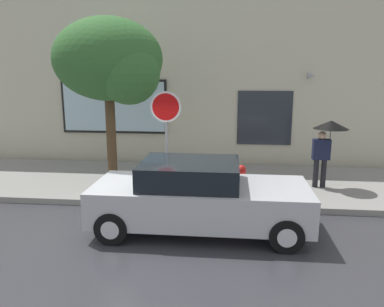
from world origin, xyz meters
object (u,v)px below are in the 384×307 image
parked_car (199,197)px  street_tree (112,63)px  fire_hydrant (241,181)px  pedestrian_with_umbrella (328,135)px  stop_sign (166,123)px

parked_car → street_tree: bearing=135.5°
street_tree → fire_hydrant: bearing=-10.6°
pedestrian_with_umbrella → stop_sign: bearing=-166.3°
pedestrian_with_umbrella → street_tree: size_ratio=0.41×
fire_hydrant → stop_sign: (-1.87, 0.03, 1.44)m
pedestrian_with_umbrella → street_tree: 5.95m
fire_hydrant → street_tree: 4.49m
pedestrian_with_umbrella → street_tree: bearing=-175.9°
parked_car → stop_sign: size_ratio=1.67×
pedestrian_with_umbrella → stop_sign: stop_sign is taller
parked_car → street_tree: street_tree is taller
stop_sign → street_tree: bearing=158.1°
fire_hydrant → stop_sign: size_ratio=0.31×
parked_car → stop_sign: bearing=118.1°
street_tree → pedestrian_with_umbrella: bearing=4.1°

